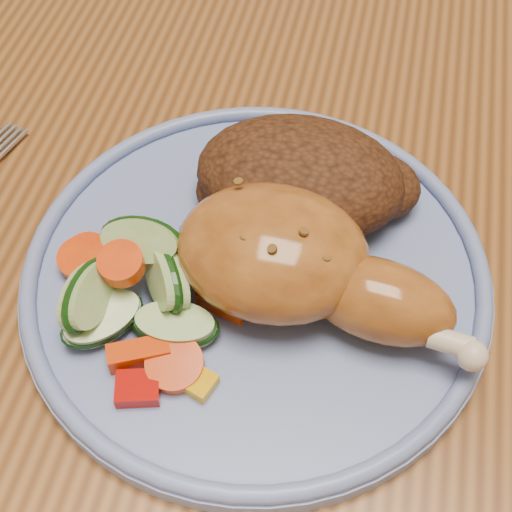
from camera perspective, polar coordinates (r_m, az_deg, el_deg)
dining_table at (r=0.53m, az=9.82°, el=-2.81°), size 0.90×1.40×0.75m
chair_far at (r=1.11m, az=12.29°, el=19.25°), size 0.42×0.42×0.91m
plate at (r=0.43m, az=-0.00°, el=-1.66°), size 0.28×0.28×0.01m
plate_rim at (r=0.42m, az=-0.00°, el=-0.81°), size 0.28×0.28×0.01m
chicken_leg at (r=0.39m, az=3.39°, el=-0.60°), size 0.18×0.09×0.06m
rice_pilaf at (r=0.44m, az=3.89°, el=6.14°), size 0.14×0.09×0.06m
vegetable_pile at (r=0.40m, az=-9.70°, el=-3.16°), size 0.12×0.11×0.05m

